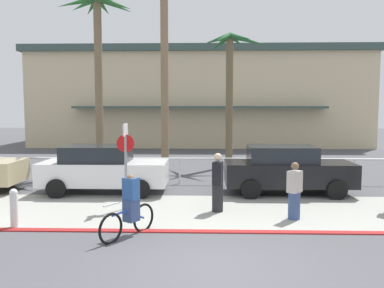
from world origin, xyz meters
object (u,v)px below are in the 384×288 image
bollard_2 (14,208)px  palm_tree_3 (165,34)px  car_black_2 (287,169)px  pedestrian_0 (218,185)px  cyclist_blue_0 (130,207)px  car_white_1 (103,169)px  palm_tree_2 (98,37)px  palm_tree_4 (230,69)px  stop_sign_bike_lane (126,154)px  pedestrian_2 (294,194)px

bollard_2 → palm_tree_3: (2.99, 8.95, 5.84)m
car_black_2 → pedestrian_0: size_ratio=2.55×
palm_tree_3 → cyclist_blue_0: size_ratio=5.83×
car_white_1 → bollard_2: bearing=-106.2°
car_white_1 → car_black_2: bearing=0.6°
palm_tree_2 → palm_tree_3: bearing=1.2°
palm_tree_4 → pedestrian_0: size_ratio=3.89×
cyclist_blue_0 → bollard_2: bearing=169.2°
palm_tree_4 → car_white_1: bearing=-126.6°
palm_tree_4 → car_white_1: size_ratio=1.53×
palm_tree_2 → car_black_2: (7.75, -4.61, -5.36)m
palm_tree_3 → cyclist_blue_0: bearing=-89.7°
palm_tree_2 → car_white_1: bearing=-74.8°
palm_tree_2 → palm_tree_4: 6.56m
stop_sign_bike_lane → bollard_2: bearing=-142.4°
stop_sign_bike_lane → car_white_1: (-1.26, 2.29, -0.81)m
palm_tree_2 → cyclist_blue_0: size_ratio=5.21×
pedestrian_0 → stop_sign_bike_lane: bearing=175.4°
cyclist_blue_0 → stop_sign_bike_lane: bearing=102.8°
palm_tree_3 → pedestrian_2: bearing=-62.0°
pedestrian_0 → pedestrian_2: (2.05, -0.75, -0.08)m
car_white_1 → pedestrian_2: 6.84m
car_black_2 → pedestrian_0: pedestrian_0 is taller
palm_tree_3 → pedestrian_2: 10.66m
bollard_2 → pedestrian_0: (5.19, 1.70, 0.29)m
palm_tree_4 → pedestrian_0: bearing=-95.7°
bollard_2 → palm_tree_4: size_ratio=0.15×
palm_tree_2 → pedestrian_0: (5.25, -7.19, -5.43)m
stop_sign_bike_lane → bollard_2: size_ratio=2.56×
stop_sign_bike_lane → pedestrian_0: size_ratio=1.48×
cyclist_blue_0 → palm_tree_4: bearing=75.0°
palm_tree_3 → palm_tree_4: size_ratio=1.35×
car_white_1 → pedestrian_0: 4.70m
palm_tree_2 → pedestrian_2: palm_tree_2 is taller
bollard_2 → palm_tree_2: (-0.05, 8.88, 5.71)m
palm_tree_2 → bollard_2: bearing=-89.6°
pedestrian_0 → pedestrian_2: pedestrian_0 is taller
bollard_2 → cyclist_blue_0: 3.11m
car_black_2 → pedestrian_2: (-0.45, -3.32, -0.15)m
palm_tree_2 → pedestrian_0: 10.42m
stop_sign_bike_lane → palm_tree_4: 10.09m
palm_tree_3 → cyclist_blue_0: palm_tree_3 is taller
pedestrian_2 → bollard_2: bearing=-172.5°
car_black_2 → palm_tree_2: bearing=149.2°
bollard_2 → cyclist_blue_0: cyclist_blue_0 is taller
palm_tree_3 → car_black_2: 8.60m
palm_tree_3 → car_white_1: (-1.77, -4.75, -5.48)m
palm_tree_2 → car_black_2: bearing=-30.8°
palm_tree_4 → cyclist_blue_0: 12.48m
pedestrian_2 → pedestrian_0: bearing=160.0°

